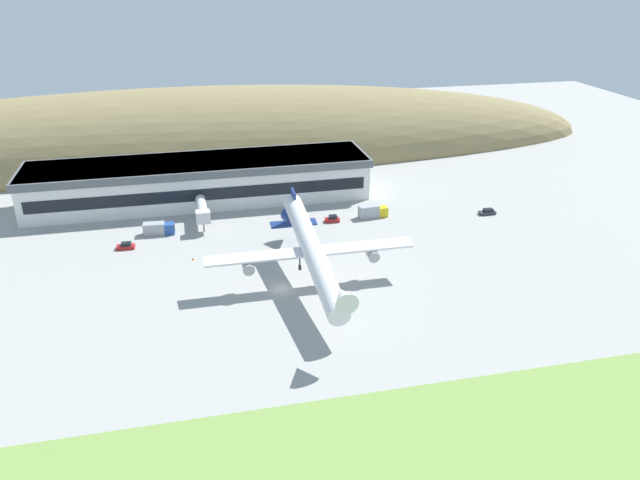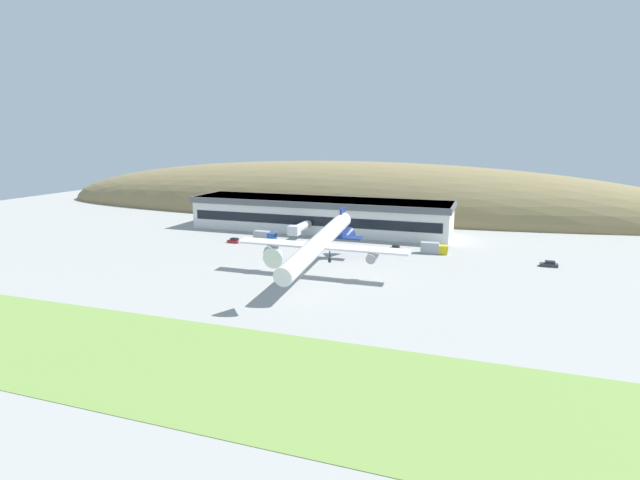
% 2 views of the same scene
% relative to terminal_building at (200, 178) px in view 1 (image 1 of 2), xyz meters
% --- Properties ---
extents(ground_plane, '(386.35, 386.35, 0.00)m').
position_rel_terminal_building_xyz_m(ground_plane, '(12.41, -54.02, -6.33)').
color(ground_plane, '#9E9E99').
extents(grass_strip_foreground, '(347.72, 29.43, 0.08)m').
position_rel_terminal_building_xyz_m(grass_strip_foreground, '(12.41, -104.02, -6.29)').
color(grass_strip_foreground, '#759947').
rests_on(grass_strip_foreground, ground_plane).
extents(hill_backdrop, '(293.12, 58.03, 43.52)m').
position_rel_terminal_building_xyz_m(hill_backdrop, '(-4.21, 46.09, -6.33)').
color(hill_backdrop, olive).
rests_on(hill_backdrop, ground_plane).
extents(terminal_building, '(90.37, 20.47, 11.18)m').
position_rel_terminal_building_xyz_m(terminal_building, '(0.00, 0.00, 0.00)').
color(terminal_building, white).
rests_on(terminal_building, ground_plane).
extents(jetway_0, '(3.38, 13.93, 5.43)m').
position_rel_terminal_building_xyz_m(jetway_0, '(-0.59, -17.43, -2.34)').
color(jetway_0, silver).
rests_on(jetway_0, ground_plane).
extents(cargo_airplane, '(41.84, 51.50, 10.80)m').
position_rel_terminal_building_xyz_m(cargo_airplane, '(18.87, -54.10, 1.49)').
color(cargo_airplane, silver).
extents(service_car_0, '(4.12, 2.15, 1.49)m').
position_rel_terminal_building_xyz_m(service_car_0, '(-18.41, -27.54, -5.72)').
color(service_car_0, '#B21E1E').
rests_on(service_car_0, ground_plane).
extents(service_car_1, '(4.29, 1.85, 1.48)m').
position_rel_terminal_building_xyz_m(service_car_1, '(70.99, -26.71, -5.72)').
color(service_car_1, '#333338').
rests_on(service_car_1, ground_plane).
extents(service_car_2, '(3.78, 2.11, 1.68)m').
position_rel_terminal_building_xyz_m(service_car_2, '(30.96, -22.62, -5.64)').
color(service_car_2, '#B21E1E').
rests_on(service_car_2, ground_plane).
extents(fuel_truck, '(7.60, 2.89, 3.16)m').
position_rel_terminal_building_xyz_m(fuel_truck, '(41.60, -21.92, -4.84)').
color(fuel_truck, gold).
rests_on(fuel_truck, ground_plane).
extents(box_truck, '(7.46, 3.06, 2.86)m').
position_rel_terminal_building_xyz_m(box_truck, '(-11.14, -20.76, -4.95)').
color(box_truck, '#264C99').
rests_on(box_truck, ground_plane).
extents(traffic_cone_0, '(0.52, 0.52, 0.58)m').
position_rel_terminal_building_xyz_m(traffic_cone_0, '(-3.89, -36.75, -6.05)').
color(traffic_cone_0, orange).
rests_on(traffic_cone_0, ground_plane).
extents(traffic_cone_1, '(0.52, 0.52, 0.58)m').
position_rel_terminal_building_xyz_m(traffic_cone_1, '(6.88, -38.53, -6.05)').
color(traffic_cone_1, orange).
rests_on(traffic_cone_1, ground_plane).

